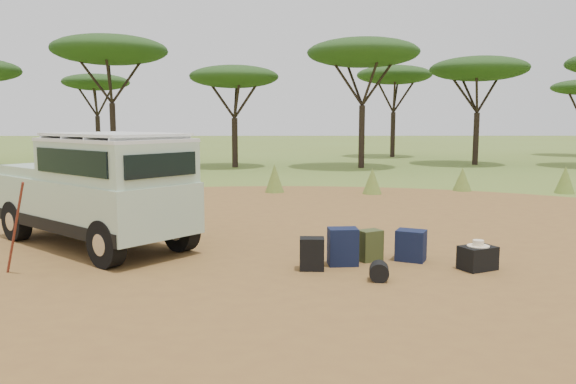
{
  "coord_description": "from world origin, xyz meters",
  "views": [
    {
      "loc": [
        0.2,
        -8.64,
        2.28
      ],
      "look_at": [
        0.32,
        1.2,
        1.0
      ],
      "focal_mm": 35.0,
      "sensor_mm": 36.0,
      "label": 1
    }
  ],
  "objects_px": {
    "backpack_black": "(312,254)",
    "backpack_navy": "(343,247)",
    "duffel_navy": "(411,246)",
    "hard_case": "(478,258)",
    "safari_vehicle": "(98,192)",
    "backpack_olive": "(370,246)",
    "walking_staff": "(15,228)"
  },
  "relations": [
    {
      "from": "backpack_black",
      "to": "backpack_navy",
      "type": "relative_size",
      "value": 0.84
    },
    {
      "from": "backpack_navy",
      "to": "backpack_black",
      "type": "bearing_deg",
      "value": -154.89
    },
    {
      "from": "backpack_black",
      "to": "duffel_navy",
      "type": "height_order",
      "value": "duffel_navy"
    },
    {
      "from": "backpack_navy",
      "to": "hard_case",
      "type": "xyz_separation_m",
      "value": [
        2.02,
        -0.29,
        -0.11
      ]
    },
    {
      "from": "safari_vehicle",
      "to": "backpack_olive",
      "type": "distance_m",
      "value": 4.87
    },
    {
      "from": "walking_staff",
      "to": "backpack_navy",
      "type": "relative_size",
      "value": 2.49
    },
    {
      "from": "backpack_navy",
      "to": "hard_case",
      "type": "height_order",
      "value": "backpack_navy"
    },
    {
      "from": "duffel_navy",
      "to": "backpack_olive",
      "type": "bearing_deg",
      "value": -155.96
    },
    {
      "from": "backpack_black",
      "to": "backpack_olive",
      "type": "relative_size",
      "value": 0.99
    },
    {
      "from": "hard_case",
      "to": "backpack_navy",
      "type": "bearing_deg",
      "value": 147.08
    },
    {
      "from": "backpack_black",
      "to": "backpack_olive",
      "type": "bearing_deg",
      "value": 32.2
    },
    {
      "from": "duffel_navy",
      "to": "hard_case",
      "type": "height_order",
      "value": "duffel_navy"
    },
    {
      "from": "backpack_navy",
      "to": "hard_case",
      "type": "distance_m",
      "value": 2.05
    },
    {
      "from": "safari_vehicle",
      "to": "hard_case",
      "type": "height_order",
      "value": "safari_vehicle"
    },
    {
      "from": "backpack_olive",
      "to": "duffel_navy",
      "type": "xyz_separation_m",
      "value": [
        0.66,
        -0.01,
        0.0
      ]
    },
    {
      "from": "backpack_navy",
      "to": "backpack_olive",
      "type": "distance_m",
      "value": 0.54
    },
    {
      "from": "backpack_olive",
      "to": "hard_case",
      "type": "distance_m",
      "value": 1.66
    },
    {
      "from": "walking_staff",
      "to": "duffel_navy",
      "type": "height_order",
      "value": "walking_staff"
    },
    {
      "from": "backpack_navy",
      "to": "backpack_olive",
      "type": "bearing_deg",
      "value": 26.24
    },
    {
      "from": "safari_vehicle",
      "to": "backpack_navy",
      "type": "distance_m",
      "value": 4.49
    },
    {
      "from": "hard_case",
      "to": "walking_staff",
      "type": "bearing_deg",
      "value": 157.05
    },
    {
      "from": "backpack_olive",
      "to": "safari_vehicle",
      "type": "bearing_deg",
      "value": 139.08
    },
    {
      "from": "backpack_black",
      "to": "backpack_navy",
      "type": "distance_m",
      "value": 0.57
    },
    {
      "from": "backpack_black",
      "to": "hard_case",
      "type": "xyz_separation_m",
      "value": [
        2.52,
        -0.01,
        -0.07
      ]
    },
    {
      "from": "backpack_navy",
      "to": "hard_case",
      "type": "relative_size",
      "value": 1.15
    },
    {
      "from": "walking_staff",
      "to": "hard_case",
      "type": "bearing_deg",
      "value": -56.5
    },
    {
      "from": "backpack_navy",
      "to": "safari_vehicle",
      "type": "bearing_deg",
      "value": 158.09
    },
    {
      "from": "duffel_navy",
      "to": "hard_case",
      "type": "relative_size",
      "value": 0.98
    },
    {
      "from": "safari_vehicle",
      "to": "backpack_navy",
      "type": "xyz_separation_m",
      "value": [
        4.23,
        -1.36,
        -0.69
      ]
    },
    {
      "from": "backpack_black",
      "to": "duffel_navy",
      "type": "distance_m",
      "value": 1.72
    },
    {
      "from": "walking_staff",
      "to": "backpack_olive",
      "type": "bearing_deg",
      "value": -49.94
    },
    {
      "from": "backpack_black",
      "to": "hard_case",
      "type": "bearing_deg",
      "value": 2.19
    }
  ]
}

